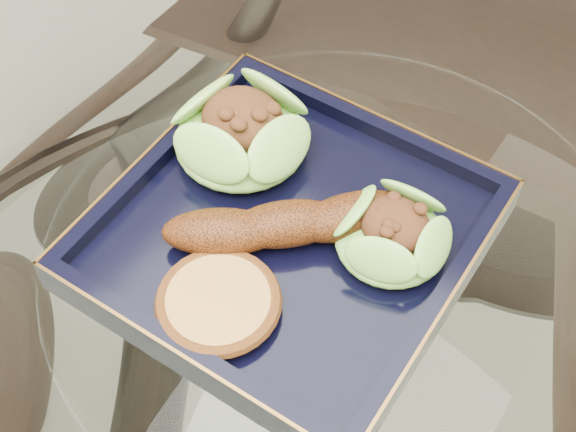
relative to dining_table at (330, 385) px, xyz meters
The scene contains 7 objects.
dining_table is the anchor object (origin of this frame).
dining_chair 0.56m from the dining_table, 111.57° to the left, with size 0.43×0.43×0.89m.
navy_plate 0.18m from the dining_table, 168.40° to the left, with size 0.27×0.27×0.02m, color black.
lettuce_wrap_left 0.25m from the dining_table, 158.31° to the left, with size 0.11×0.11×0.04m, color #5B962B.
lettuce_wrap_right 0.21m from the dining_table, 72.83° to the left, with size 0.09×0.09×0.03m, color #579E2E.
roasted_plantain 0.21m from the dining_table, behind, with size 0.18×0.04×0.03m, color #572509.
crumb_patty 0.21m from the dining_table, 127.17° to the right, with size 0.08×0.08×0.01m, color #C08040.
Camera 1 is at (0.16, -0.27, 1.29)m, focal length 50.00 mm.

